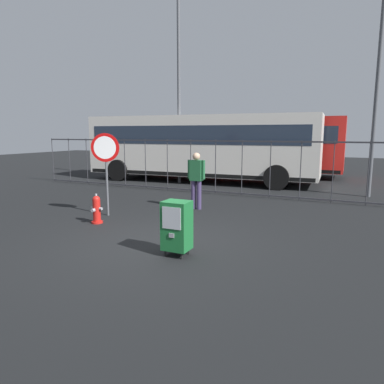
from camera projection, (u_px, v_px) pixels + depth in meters
The scene contains 10 objects.
ground_plane at pixel (154, 243), 7.31m from camera, with size 60.00×60.00×0.00m, color black.
fire_hydrant at pixel (97, 209), 8.84m from camera, with size 0.33×0.32×0.75m.
newspaper_box_primary at pixel (177, 225), 6.45m from camera, with size 0.48×0.42×1.02m.
stop_sign at pixel (106, 157), 9.45m from camera, with size 0.71×0.31×2.23m.
pedestrian at pixel (196, 177), 10.41m from camera, with size 0.55×0.22×1.67m.
fence_barrier at pixel (242, 168), 12.50m from camera, with size 18.03×0.04×2.00m.
bus_near at pixel (201, 145), 16.28m from camera, with size 10.62×3.22×3.00m.
bus_far at pixel (240, 143), 19.21m from camera, with size 10.56×2.97×3.00m.
street_light_near_left at pixel (378, 73), 11.86m from camera, with size 0.32×0.32×7.30m.
street_light_near_right at pixel (179, 71), 15.40m from camera, with size 0.32×0.32×8.64m.
Camera 1 is at (3.69, -6.04, 2.23)m, focal length 33.19 mm.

